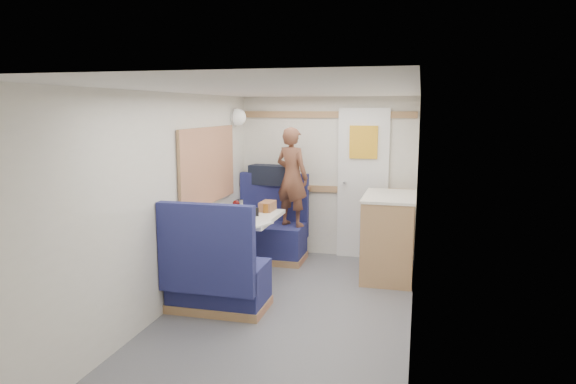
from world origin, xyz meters
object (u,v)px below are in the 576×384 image
(dome_light, at_px, (238,117))
(cheese_block, at_px, (237,217))
(galley_counter, at_px, (389,235))
(tumbler_left, at_px, (223,216))
(bench_far, at_px, (270,235))
(bench_near, at_px, (216,280))
(duffel_bag, at_px, (270,175))
(orange_fruit, at_px, (249,216))
(beer_glass, at_px, (266,208))
(tumbler_right, at_px, (243,212))
(person, at_px, (292,177))
(pepper_grinder, at_px, (257,212))
(bread_loaf, at_px, (268,206))
(tumbler_mid, at_px, (240,205))
(tray, at_px, (254,224))
(dinette_table, at_px, (247,230))
(wine_glass, at_px, (236,204))

(dome_light, xyz_separation_m, cheese_block, (0.36, -1.05, -1.00))
(galley_counter, height_order, tumbler_left, galley_counter)
(tumbler_left, bearing_deg, galley_counter, 27.07)
(bench_far, height_order, galley_counter, bench_far)
(bench_far, xyz_separation_m, bench_near, (0.00, -1.73, 0.00))
(dome_light, relative_size, tumbler_left, 1.89)
(duffel_bag, relative_size, orange_fruit, 6.78)
(cheese_block, bearing_deg, beer_glass, 66.77)
(tumbler_right, xyz_separation_m, beer_glass, (0.17, 0.27, -0.00))
(person, xyz_separation_m, pepper_grinder, (-0.18, -0.79, -0.28))
(tumbler_left, height_order, bread_loaf, same)
(tumbler_mid, xyz_separation_m, pepper_grinder, (0.29, -0.26, -0.02))
(duffel_bag, relative_size, beer_glass, 5.21)
(dome_light, height_order, galley_counter, dome_light)
(galley_counter, bearing_deg, bench_far, 167.90)
(pepper_grinder, height_order, bread_loaf, bread_loaf)
(dome_light, xyz_separation_m, beer_glass, (0.54, -0.63, -0.98))
(dome_light, relative_size, tray, 0.62)
(tumbler_mid, bearing_deg, tumbler_left, -87.47)
(tumbler_mid, bearing_deg, dinette_table, -58.33)
(bench_near, distance_m, tumbler_left, 0.77)
(dome_light, xyz_separation_m, tumbler_mid, (0.21, -0.56, -0.97))
(wine_glass, bearing_deg, galley_counter, 19.11)
(dome_light, distance_m, cheese_block, 1.49)
(dome_light, bearing_deg, bench_far, 2.12)
(tumbler_right, bearing_deg, tumbler_mid, 115.04)
(galley_counter, xyz_separation_m, tumbler_mid, (-1.65, -0.26, 0.31))
(bench_far, bearing_deg, wine_glass, -97.66)
(tray, distance_m, bread_loaf, 0.71)
(beer_glass, bearing_deg, tumbler_left, -121.32)
(pepper_grinder, bearing_deg, tray, -76.87)
(bench_near, bearing_deg, galley_counter, 43.94)
(person, height_order, beer_glass, person)
(bread_loaf, bearing_deg, tumbler_left, -115.12)
(cheese_block, xyz_separation_m, tumbler_right, (0.01, 0.16, 0.02))
(duffel_bag, bearing_deg, bench_far, -67.73)
(dinette_table, distance_m, galley_counter, 1.57)
(bread_loaf, bearing_deg, tumbler_mid, -171.65)
(pepper_grinder, bearing_deg, cheese_block, -121.01)
(duffel_bag, distance_m, orange_fruit, 1.41)
(dinette_table, bearing_deg, galley_counter, 20.54)
(tray, relative_size, wine_glass, 1.91)
(tumbler_right, bearing_deg, beer_glass, 57.10)
(dinette_table, height_order, cheese_block, cheese_block)
(wine_glass, xyz_separation_m, tumbler_mid, (-0.06, 0.29, -0.06))
(tumbler_right, bearing_deg, orange_fruit, -57.21)
(bench_near, bearing_deg, beer_glass, 82.12)
(galley_counter, bearing_deg, dome_light, 170.82)
(dinette_table, xyz_separation_m, tray, (0.20, -0.37, 0.16))
(cheese_block, bearing_deg, pepper_grinder, 58.99)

